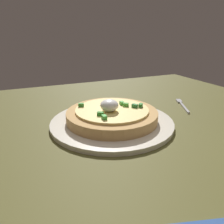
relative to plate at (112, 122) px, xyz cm
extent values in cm
cube|color=brown|center=(7.30, 12.05, -1.54)|extent=(102.95, 83.86, 2.07)
cylinder|color=silver|center=(0.00, 0.00, 0.00)|extent=(28.20, 28.20, 1.00)
cylinder|color=tan|center=(0.00, 0.00, 1.66)|extent=(20.85, 20.85, 2.31)
cylinder|color=#F1D37A|center=(0.00, 0.00, 3.06)|extent=(16.70, 16.70, 0.50)
ellipsoid|color=white|center=(1.14, -1.15, 4.63)|extent=(4.01, 4.01, 2.65)
cube|color=#31803B|center=(1.30, 5.17, 3.71)|extent=(1.51, 1.38, 0.80)
cube|color=green|center=(-0.25, 3.64, 3.71)|extent=(1.40, 1.51, 0.80)
cube|color=#33872D|center=(2.89, -3.93, 3.71)|extent=(1.39, 1.51, 0.80)
cube|color=green|center=(5.00, -3.88, 3.71)|extent=(1.29, 0.82, 0.80)
cube|color=#338732|center=(1.57, 6.58, 3.71)|extent=(1.49, 1.45, 0.80)
cube|color=green|center=(-4.29, -6.00, 3.71)|extent=(1.17, 1.47, 0.80)
cube|color=#4FAD45|center=(-1.73, 3.32, 3.71)|extent=(1.35, 0.91, 0.80)
cube|color=#B7B7BC|center=(-1.91, 23.05, -0.25)|extent=(8.27, 4.51, 0.50)
cube|color=#B7B7BC|center=(-7.16, 25.65, -0.25)|extent=(3.13, 2.50, 0.50)
camera|label=1|loc=(42.10, -18.52, 19.85)|focal=34.47mm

